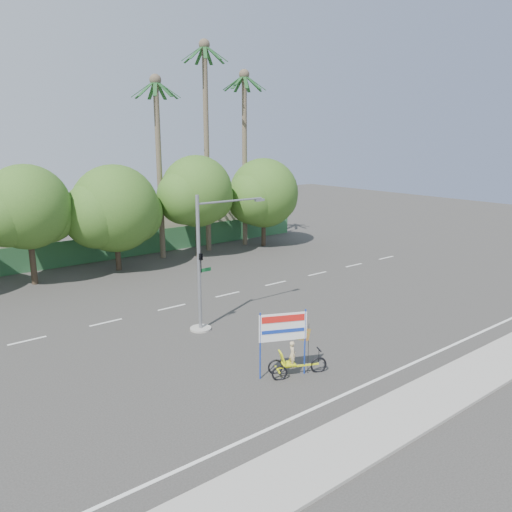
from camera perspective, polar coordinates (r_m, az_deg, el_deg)
ground at (r=24.76m, az=3.65°, el=-9.76°), size 120.00×120.00×0.00m
sidewalk_near at (r=20.36m, az=18.37°, el=-15.72°), size 50.00×2.40×0.12m
fence at (r=42.24m, az=-16.08°, el=0.97°), size 38.00×0.08×2.00m
building_right at (r=49.44m, az=-9.54°, el=4.02°), size 14.00×8.00×3.60m
tree_left at (r=36.17m, az=-24.75°, el=4.77°), size 6.66×5.60×8.07m
tree_center at (r=38.06m, az=-15.88°, el=4.96°), size 7.62×6.40×7.85m
tree_right at (r=41.09m, az=-6.84°, el=7.06°), size 6.90×5.80×8.36m
tree_far_right at (r=45.16m, az=0.83°, el=6.97°), size 7.38×6.20×7.94m
palm_tall at (r=43.20m, az=-5.72°, el=14.34°), size 3.73×3.79×17.45m
palm_mid at (r=45.47m, az=-1.32°, el=13.01°), size 3.73×3.79×15.45m
palm_short at (r=40.96m, az=-11.10°, el=11.97°), size 3.73×3.79×14.45m
traffic_signal at (r=25.56m, az=-5.91°, el=-2.12°), size 4.72×1.10×7.00m
trike_billboard at (r=21.06m, az=3.82°, el=-10.60°), size 2.73×1.43×2.92m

